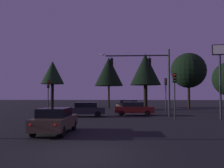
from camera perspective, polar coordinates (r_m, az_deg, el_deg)
The scene contains 14 objects.
ground_plane at distance 34.27m, azimuth -0.43°, elevation -6.39°, with size 168.00×168.00×0.00m, color black.
traffic_signal_mast_arm at distance 27.06m, azimuth 8.45°, elevation 3.18°, with size 7.50×0.50×7.23m.
traffic_light_corner_left at distance 31.05m, azimuth -14.42°, elevation -1.38°, with size 0.36×0.39×4.05m.
traffic_light_corner_right at distance 24.25m, azimuth 14.16°, elevation -0.59°, with size 0.35×0.38×4.36m.
traffic_light_median at distance 32.57m, azimuth 12.22°, elevation -0.98°, with size 0.36×0.39×4.45m.
car_nearside_lane at distance 15.37m, azimuth -12.87°, elevation -8.06°, with size 1.95×4.55×1.52m.
car_crossing_left at distance 26.61m, azimuth -6.23°, elevation -5.76°, with size 4.46×2.25×1.52m.
car_crossing_right at distance 28.19m, azimuth 5.15°, elevation -5.58°, with size 4.51×2.15×1.52m.
car_far_lane at distance 39.49m, azimuth 4.00°, elevation -4.72°, with size 4.28×4.24×1.52m.
store_sign_illuminated at distance 25.96m, azimuth 23.50°, elevation 4.12°, with size 1.42×0.47×7.13m.
tree_left_far at distance 40.78m, azimuth -13.48°, elevation 2.49°, with size 3.72×3.72×7.74m.
tree_center_horizon at distance 45.24m, azimuth -0.73°, elevation 2.87°, with size 5.17×5.17×9.20m.
tree_right_cluster at distance 34.24m, azimuth 7.67°, elevation 3.29°, with size 4.18×4.18×7.96m.
tree_lot_edge at distance 43.07m, azimuth 17.13°, elevation 2.98°, with size 5.80×5.80×9.27m.
Camera 1 is at (1.36, -9.67, 2.28)m, focal length 39.89 mm.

